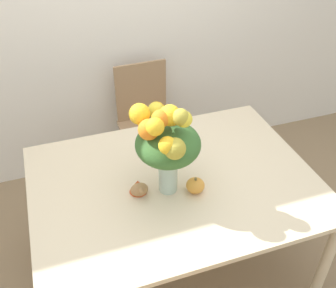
{
  "coord_description": "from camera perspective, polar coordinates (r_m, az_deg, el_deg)",
  "views": [
    {
      "loc": [
        -0.55,
        -1.52,
        2.18
      ],
      "look_at": [
        -0.05,
        -0.05,
        1.02
      ],
      "focal_mm": 42.0,
      "sensor_mm": 36.0,
      "label": 1
    }
  ],
  "objects": [
    {
      "name": "dining_chair_near_window",
      "position": [
        3.05,
        -3.05,
        3.03
      ],
      "size": [
        0.43,
        0.43,
        0.94
      ],
      "rotation": [
        0.0,
        0.0,
        0.03
      ],
      "color": "#9E7A56",
      "rests_on": "ground_plane"
    },
    {
      "name": "dining_table",
      "position": [
        2.23,
        0.9,
        -6.66
      ],
      "size": [
        1.56,
        1.15,
        0.72
      ],
      "color": "beige",
      "rests_on": "ground_plane"
    },
    {
      "name": "ground_plane",
      "position": [
        2.72,
        0.76,
        -16.64
      ],
      "size": [
        12.0,
        12.0,
        0.0
      ],
      "primitive_type": "plane",
      "color": "#8E7556"
    },
    {
      "name": "turkey_figurine",
      "position": [
        2.09,
        -4.29,
        -6.31
      ],
      "size": [
        0.09,
        0.13,
        0.08
      ],
      "color": "#A87A4C",
      "rests_on": "dining_table"
    },
    {
      "name": "pumpkin",
      "position": [
        2.1,
        3.99,
        -6.01
      ],
      "size": [
        0.1,
        0.1,
        0.09
      ],
      "color": "gold",
      "rests_on": "dining_table"
    },
    {
      "name": "flower_vase",
      "position": [
        1.92,
        -0.24,
        0.34
      ],
      "size": [
        0.34,
        0.45,
        0.53
      ],
      "color": "#B2CCBC",
      "rests_on": "dining_table"
    },
    {
      "name": "wall_back",
      "position": [
        2.91,
        -7.52,
        19.92
      ],
      "size": [
        8.0,
        0.06,
        2.7
      ],
      "color": "white",
      "rests_on": "ground_plane"
    }
  ]
}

